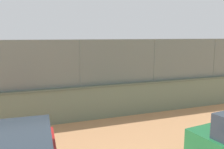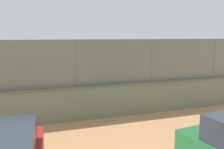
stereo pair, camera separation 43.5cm
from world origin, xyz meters
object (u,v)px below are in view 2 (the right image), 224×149
player_at_service_line (66,76)px  player_near_wall_returning (65,62)px  player_baseline_waiting (180,76)px  sports_ball (88,78)px  spare_ball_by_wall (133,107)px

player_at_service_line → player_near_wall_returning: bearing=-94.9°
player_baseline_waiting → sports_ball: size_ratio=16.37×
player_baseline_waiting → player_near_wall_returning: bearing=-57.0°
player_at_service_line → player_baseline_waiting: player_baseline_waiting is taller
player_at_service_line → player_baseline_waiting: (-6.38, 2.11, 0.05)m
player_at_service_line → player_near_wall_returning: (-0.59, -6.81, 0.11)m
player_baseline_waiting → player_at_service_line: bearing=-18.3°
player_near_wall_returning → sports_ball: 8.31m
sports_ball → player_near_wall_returning: bearing=-86.8°
player_at_service_line → spare_ball_by_wall: (-2.58, 4.33, -0.82)m
player_baseline_waiting → sports_ball: player_baseline_waiting is taller
player_at_service_line → sports_ball: size_ratio=15.64×
player_baseline_waiting → spare_ball_by_wall: 4.48m
player_baseline_waiting → spare_ball_by_wall: player_baseline_waiting is taller
sports_ball → player_at_service_line: bearing=-54.9°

